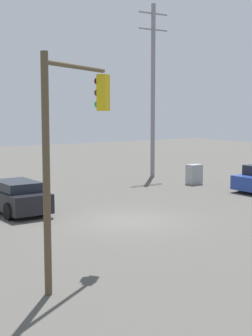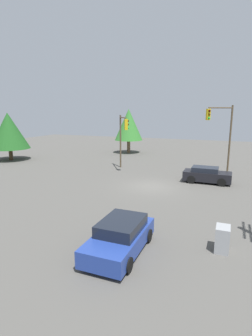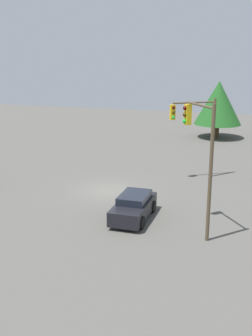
# 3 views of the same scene
# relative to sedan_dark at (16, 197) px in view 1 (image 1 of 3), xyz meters

# --- Properties ---
(ground_plane) EXTENTS (80.00, 80.00, 0.00)m
(ground_plane) POSITION_rel_sedan_dark_xyz_m (3.04, -4.14, -0.69)
(ground_plane) COLOR #54514C
(sedan_dark) EXTENTS (1.84, 4.06, 1.40)m
(sedan_dark) POSITION_rel_sedan_dark_xyz_m (0.00, 0.00, 0.00)
(sedan_dark) COLOR black
(sedan_dark) RESTS_ON ground_plane
(traffic_signal_cross) EXTENTS (3.03, 2.11, 5.83)m
(traffic_signal_cross) POSITION_rel_sedan_dark_xyz_m (-2.08, -8.92, 3.29)
(traffic_signal_cross) COLOR brown
(traffic_signal_cross) RESTS_ON ground_plane
(utility_pole_tall) EXTENTS (2.20, 0.28, 11.07)m
(utility_pole_tall) POSITION_rel_sedan_dark_xyz_m (12.07, 5.94, 5.15)
(utility_pole_tall) COLOR gray
(utility_pole_tall) RESTS_ON ground_plane
(electrical_cabinet) EXTENTS (0.84, 0.61, 1.17)m
(electrical_cabinet) POSITION_rel_sedan_dark_xyz_m (11.93, 1.75, -0.11)
(electrical_cabinet) COLOR #9EA0A3
(electrical_cabinet) RESTS_ON ground_plane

